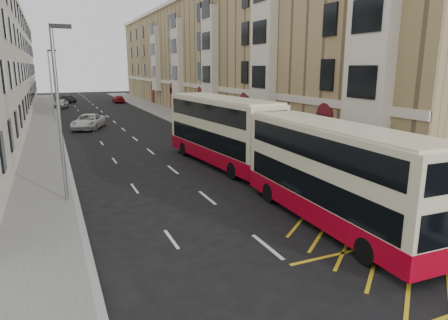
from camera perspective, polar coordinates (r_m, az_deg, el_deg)
name	(u,v)px	position (r m, az deg, el deg)	size (l,w,h in m)	color
ground	(340,306)	(11.96, 16.27, -19.41)	(200.00, 200.00, 0.00)	black
pavement_right	(210,129)	(40.84, -2.07, 4.40)	(4.00, 120.00, 0.15)	slate
pavement_left	(44,140)	(38.10, -24.34, 2.59)	(3.00, 120.00, 0.15)	slate
kerb_right	(191,131)	(40.16, -4.74, 4.22)	(0.25, 120.00, 0.15)	gray
kerb_left	(62,139)	(38.09, -22.09, 2.79)	(0.25, 120.00, 0.15)	gray
road_markings	(108,117)	(53.38, -16.18, 5.90)	(10.00, 110.00, 0.01)	silver
terrace_right	(215,58)	(57.20, -1.34, 14.42)	(10.75, 79.00, 15.25)	tan
guard_railing	(368,190)	(19.40, 19.94, -4.02)	(0.06, 6.56, 1.01)	red
street_lamp_near	(59,105)	(19.65, -22.48, 7.25)	(0.93, 0.18, 8.00)	slate
street_lamp_far	(51,82)	(49.60, -23.44, 10.20)	(0.93, 0.18, 8.00)	slate
double_decker_front	(333,175)	(16.61, 15.36, -2.02)	(2.65, 10.44, 4.14)	beige
double_decker_rear	(221,131)	(26.10, -0.41, 4.21)	(3.55, 11.25, 4.41)	beige
pedestrian_mid	(419,192)	(19.53, 26.07, -4.07)	(0.81, 0.63, 1.68)	black
pedestrian_far	(366,175)	(21.35, 19.57, -2.08)	(0.98, 0.41, 1.68)	black
white_van	(89,122)	(43.83, -18.76, 5.22)	(2.52, 5.46, 1.52)	silver
car_silver	(61,104)	(66.72, -22.30, 7.44)	(1.73, 4.31, 1.47)	#A7A9AE
car_dark	(68,99)	(77.31, -21.36, 8.11)	(1.34, 3.85, 1.27)	black
car_red	(118,99)	(74.42, -14.84, 8.41)	(1.78, 4.38, 1.27)	maroon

